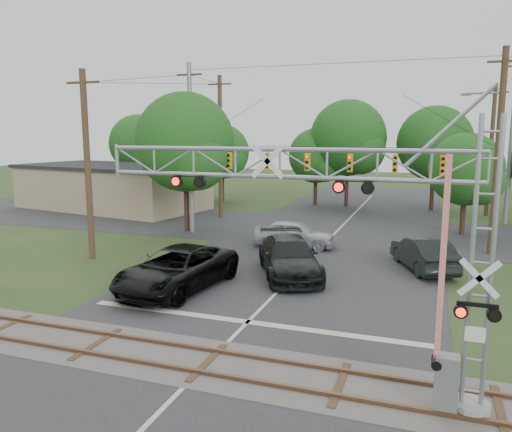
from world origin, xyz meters
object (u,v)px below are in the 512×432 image
(car_dark, at_px, (289,257))
(sedan_silver, at_px, (294,234))
(crossing_gantry, at_px, (350,228))
(pickup_black, at_px, (177,269))
(commercial_building, at_px, (112,186))
(streetlight, at_px, (494,157))
(traffic_signal_span, at_px, (343,154))

(car_dark, xyz_separation_m, sedan_silver, (-1.33, 5.93, -0.08))
(crossing_gantry, height_order, pickup_black, crossing_gantry)
(commercial_building, xyz_separation_m, streetlight, (31.41, -3.00, 3.36))
(car_dark, bearing_deg, sedan_silver, 78.04)
(streetlight, bearing_deg, pickup_black, -130.40)
(crossing_gantry, relative_size, car_dark, 1.67)
(car_dark, relative_size, commercial_building, 0.34)
(car_dark, xyz_separation_m, streetlight, (10.09, 12.89, 4.45))
(crossing_gantry, distance_m, sedan_silver, 17.65)
(pickup_black, bearing_deg, crossing_gantry, -30.89)
(sedan_silver, distance_m, streetlight, 14.13)
(streetlight, bearing_deg, commercial_building, 174.55)
(pickup_black, height_order, car_dark, pickup_black)
(traffic_signal_span, height_order, streetlight, traffic_signal_span)
(traffic_signal_span, relative_size, commercial_building, 1.05)
(pickup_black, distance_m, streetlight, 22.33)
(pickup_black, height_order, commercial_building, commercial_building)
(crossing_gantry, xyz_separation_m, streetlight, (5.64, 23.23, 0.86))
(crossing_gantry, xyz_separation_m, pickup_black, (-8.54, 6.57, -3.58))
(pickup_black, xyz_separation_m, streetlight, (14.18, 16.66, 4.44))
(traffic_signal_span, xyz_separation_m, car_dark, (-1.15, -8.03, -4.71))
(traffic_signal_span, bearing_deg, commercial_building, 160.71)
(pickup_black, relative_size, sedan_silver, 1.36)
(car_dark, bearing_deg, crossing_gantry, -91.32)
(streetlight, bearing_deg, traffic_signal_span, -151.44)
(traffic_signal_span, xyz_separation_m, sedan_silver, (-2.48, -2.10, -4.80))
(pickup_black, relative_size, streetlight, 0.69)
(car_dark, height_order, sedan_silver, car_dark)
(commercial_building, bearing_deg, streetlight, 4.32)
(pickup_black, distance_m, commercial_building, 26.16)
(crossing_gantry, xyz_separation_m, commercial_building, (-25.77, 26.23, -2.50))
(sedan_silver, xyz_separation_m, commercial_building, (-19.99, 9.96, 1.18))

